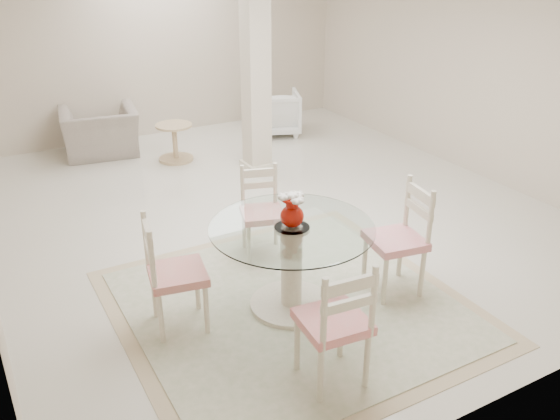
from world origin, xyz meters
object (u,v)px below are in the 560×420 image
dining_table (292,267)px  side_table (175,144)px  red_vase (292,210)px  dining_chair_north (261,205)px  column (256,70)px  dining_chair_south (338,317)px  dining_chair_east (403,231)px  dining_chair_west (168,266)px  armchair_white (276,113)px  recliner_taupe (100,132)px

dining_table → side_table: size_ratio=2.57×
red_vase → dining_chair_north: 1.09m
column → dining_chair_north: 2.52m
dining_table → dining_chair_south: size_ratio=1.21×
dining_chair_south → dining_table: bearing=-97.0°
dining_chair_east → dining_chair_west: bearing=-93.5°
side_table → dining_table: bearing=-95.8°
dining_chair_east → armchair_white: size_ratio=1.50×
dining_chair_north → dining_chair_west: bearing=-130.4°
dining_table → red_vase: 0.53m
side_table → dining_chair_east: bearing=-81.9°
red_vase → recliner_taupe: bearing=95.5°
red_vase → dining_table: bearing=161.6°
side_table → dining_chair_south: bearing=-97.1°
red_vase → recliner_taupe: 4.78m
dining_chair_west → dining_chair_east: bearing=-92.2°
dining_table → recliner_taupe: (-0.46, 4.73, -0.06)m
dining_chair_west → side_table: bearing=-10.2°
red_vase → dining_chair_east: (1.00, -0.22, -0.34)m
column → dining_table: (-1.27, -3.13, -0.95)m
column → side_table: column is taller
red_vase → armchair_white: size_ratio=0.39×
column → dining_chair_west: 3.77m
dining_chair_east → dining_chair_north: dining_chair_east is taller
dining_chair_north → dining_chair_south: bearing=-85.1°
side_table → red_vase: bearing=-95.8°
red_vase → recliner_taupe: (-0.46, 4.73, -0.59)m
dining_chair_south → side_table: dining_chair_south is taller
recliner_taupe → side_table: 1.14m
dining_chair_north → dining_chair_south: (-0.44, -1.99, 0.06)m
dining_table → dining_chair_north: size_ratio=1.35×
dining_chair_south → recliner_taupe: bearing=-82.5°
armchair_white → side_table: size_ratio=1.43×
column → dining_table: size_ratio=1.99×
dining_chair_west → dining_chair_north: bearing=-47.7°
dining_chair_west → side_table: 4.02m
dining_chair_east → red_vase: bearing=-93.4°
dining_table → red_vase: size_ratio=4.56×
recliner_taupe → armchair_white: (2.71, -0.34, 0.00)m
dining_chair_north → recliner_taupe: dining_chair_north is taller
recliner_taupe → dining_chair_west: bearing=91.9°
column → dining_table: column is taller
dining_chair_west → dining_table: bearing=-92.2°
column → dining_chair_east: 3.44m
column → dining_chair_north: bearing=-116.0°
red_vase → dining_chair_east: size_ratio=0.26×
column → recliner_taupe: 2.56m
red_vase → dining_chair_south: size_ratio=0.27×
red_vase → dining_chair_north: bearing=77.1°
dining_table → armchair_white: (2.25, 4.39, -0.06)m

